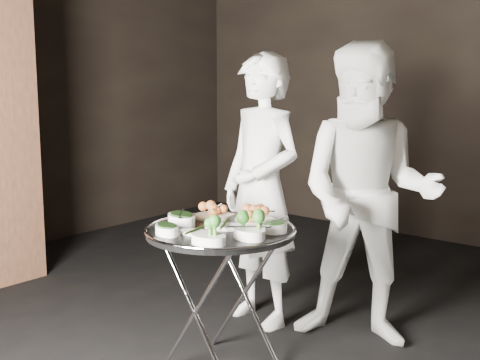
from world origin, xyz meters
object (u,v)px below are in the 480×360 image
Objects in this scene: tray_stand at (221,293)px; serving_tray at (220,231)px; waiter_right at (368,196)px; waiter_left at (262,190)px.

serving_tray is (0.00, 0.00, 0.32)m from tray_stand.
serving_tray is 0.45× the size of waiter_right.
tray_stand is 0.95× the size of serving_tray.
waiter_left is at bearing 110.98° from tray_stand.
tray_stand is 0.43× the size of waiter_right.
serving_tray is at bearing -57.13° from waiter_left.
serving_tray is at bearing -137.34° from waiter_right.
serving_tray is 0.87m from waiter_right.
tray_stand is at bearing -137.34° from waiter_right.
waiter_left is 0.64m from waiter_right.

